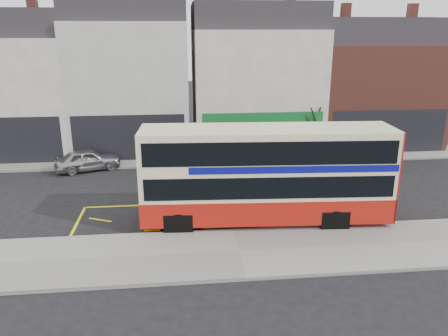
{
  "coord_description": "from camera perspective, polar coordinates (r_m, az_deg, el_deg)",
  "views": [
    {
      "loc": [
        -2.21,
        -17.62,
        8.47
      ],
      "look_at": [
        -0.13,
        2.0,
        2.23
      ],
      "focal_mm": 35.0,
      "sensor_mm": 36.0,
      "label": 1
    }
  ],
  "objects": [
    {
      "name": "ground",
      "position": [
        19.68,
        1.0,
        -7.95
      ],
      "size": [
        120.0,
        120.0,
        0.0
      ],
      "primitive_type": "plane",
      "color": "black",
      "rests_on": "ground"
    },
    {
      "name": "terrace_far_left",
      "position": [
        34.7,
        -25.4,
        9.86
      ],
      "size": [
        8.0,
        8.01,
        10.8
      ],
      "color": "white",
      "rests_on": "ground"
    },
    {
      "name": "terrace_right",
      "position": [
        35.98,
        18.43,
        10.46
      ],
      "size": [
        9.0,
        8.01,
        10.3
      ],
      "color": "brown",
      "rests_on": "ground"
    },
    {
      "name": "terrace_left",
      "position": [
        32.93,
        -12.01,
        11.69
      ],
      "size": [
        8.0,
        8.01,
        11.8
      ],
      "color": "silver",
      "rests_on": "ground"
    },
    {
      "name": "car_grey",
      "position": [
        27.77,
        -2.69,
        1.2
      ],
      "size": [
        4.13,
        1.72,
        1.33
      ],
      "primitive_type": "imported",
      "rotation": [
        0.0,
        0.0,
        1.65
      ],
      "color": "#404147",
      "rests_on": "ground"
    },
    {
      "name": "car_white",
      "position": [
        28.37,
        11.92,
        1.3
      ],
      "size": [
        5.32,
        3.48,
        1.43
      ],
      "primitive_type": "imported",
      "rotation": [
        0.0,
        0.0,
        1.9
      ],
      "color": "#B9B9B9",
      "rests_on": "ground"
    },
    {
      "name": "pavement",
      "position": [
        17.61,
        1.93,
        -10.93
      ],
      "size": [
        40.0,
        4.0,
        0.15
      ],
      "primitive_type": "cube",
      "color": "gray",
      "rests_on": "ground"
    },
    {
      "name": "double_decker_bus",
      "position": [
        19.61,
        5.65,
        -0.77
      ],
      "size": [
        11.24,
        3.18,
        4.44
      ],
      "rotation": [
        0.0,
        0.0,
        -0.06
      ],
      "color": "#F1E7B7",
      "rests_on": "ground"
    },
    {
      "name": "far_pavement",
      "position": [
        29.91,
        -1.57,
        1.24
      ],
      "size": [
        50.0,
        3.0,
        0.15
      ],
      "primitive_type": "cube",
      "color": "gray",
      "rests_on": "ground"
    },
    {
      "name": "car_silver",
      "position": [
        28.8,
        -17.38,
        1.03
      ],
      "size": [
        4.3,
        2.87,
        1.36
      ],
      "primitive_type": "imported",
      "rotation": [
        0.0,
        0.0,
        1.92
      ],
      "color": "#A5A4A9",
      "rests_on": "ground"
    },
    {
      "name": "street_tree_right",
      "position": [
        30.88,
        11.19,
        7.12
      ],
      "size": [
        2.08,
        2.08,
        4.49
      ],
      "color": "#301F15",
      "rests_on": "ground"
    },
    {
      "name": "terrace_green_shop",
      "position": [
        33.28,
        3.94,
        11.65
      ],
      "size": [
        9.0,
        8.01,
        11.3
      ],
      "color": "white",
      "rests_on": "ground"
    },
    {
      "name": "bus_stop_post",
      "position": [
        18.5,
        -4.05,
        -3.77
      ],
      "size": [
        0.66,
        0.12,
        2.64
      ],
      "rotation": [
        0.0,
        0.0,
        -0.04
      ],
      "color": "black",
      "rests_on": "pavement"
    },
    {
      "name": "kerb",
      "position": [
        19.31,
        1.14,
        -8.22
      ],
      "size": [
        40.0,
        0.15,
        0.15
      ],
      "primitive_type": "cube",
      "color": "gray",
      "rests_on": "ground"
    },
    {
      "name": "road_markings",
      "position": [
        21.12,
        0.47,
        -6.08
      ],
      "size": [
        14.0,
        3.4,
        0.01
      ],
      "primitive_type": null,
      "color": "#FFFB0D",
      "rests_on": "ground"
    }
  ]
}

